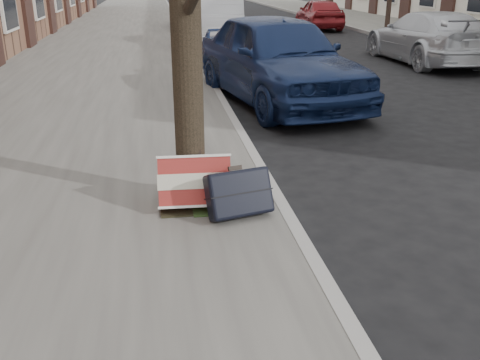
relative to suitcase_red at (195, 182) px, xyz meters
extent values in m
plane|color=black|center=(2.09, -0.98, -0.38)|extent=(120.00, 120.00, 0.00)
cube|color=slate|center=(-1.61, 14.02, -0.32)|extent=(5.00, 70.00, 0.12)
cube|color=slate|center=(9.89, 14.02, -0.32)|extent=(4.00, 70.00, 0.12)
cube|color=black|center=(0.09, 0.22, -0.25)|extent=(0.85, 0.85, 0.02)
cube|color=maroon|center=(0.00, 0.00, 0.00)|extent=(0.69, 0.40, 0.52)
cube|color=black|center=(0.38, -0.26, -0.03)|extent=(0.67, 0.49, 0.47)
imported|color=#14244F|center=(1.87, 4.81, 0.42)|extent=(2.74, 4.96, 1.60)
imported|color=#B6B9BE|center=(1.73, 12.76, 0.38)|extent=(2.18, 4.77, 1.52)
imported|color=#353438|center=(1.70, 18.53, 0.28)|extent=(2.34, 4.82, 1.32)
imported|color=#B8BBC1|center=(6.74, 8.68, 0.29)|extent=(1.88, 4.61, 1.34)
imported|color=maroon|center=(6.63, 18.04, 0.25)|extent=(1.71, 3.80, 1.27)
camera|label=1|loc=(-0.30, -4.70, 1.84)|focal=40.00mm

